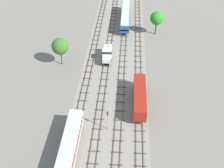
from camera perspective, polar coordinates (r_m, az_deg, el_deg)
name	(u,v)px	position (r m, az deg, el deg)	size (l,w,h in m)	color
ground_plane	(114,72)	(79.10, 0.34, 2.34)	(480.00, 480.00, 0.00)	slate
ballast_bed	(114,72)	(79.10, 0.34, 2.34)	(17.46, 176.00, 0.01)	gray
track_far_left	(89,69)	(80.43, -4.41, 2.99)	(2.40, 126.00, 0.29)	#47382D
track_left	(106,69)	(79.98, -1.22, 2.89)	(2.40, 126.00, 0.29)	#47382D
track_centre_left	(122,70)	(79.77, 1.99, 2.77)	(2.40, 126.00, 0.29)	#47382D
track_centre	(139,70)	(79.82, 5.21, 2.65)	(2.40, 126.00, 0.29)	#47382D
passenger_coach_far_left_nearest	(67,156)	(55.31, -8.80, -13.68)	(2.96, 22.00, 3.80)	white
freight_boxcar_centre_near	(140,96)	(67.26, 5.43, -2.44)	(2.87, 14.00, 3.60)	maroon
shunter_loco_left_mid	(107,53)	(83.50, -0.94, 6.03)	(2.74, 8.46, 3.10)	beige
passenger_coach_centre_left_midfar	(125,15)	(105.33, 2.63, 13.27)	(2.96, 22.00, 3.80)	#194C8C
signal_post_nearest	(108,118)	(60.46, -0.85, -6.63)	(0.28, 0.47, 5.16)	gray
lineside_tree_1	(157,18)	(96.75, 8.72, 12.54)	(4.29, 4.29, 7.74)	#4C331E
lineside_tree_3	(60,46)	(80.61, -10.11, 7.24)	(4.59, 4.59, 8.02)	#4C331E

